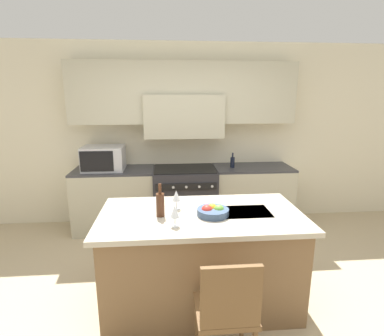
{
  "coord_description": "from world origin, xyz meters",
  "views": [
    {
      "loc": [
        -0.25,
        -2.33,
        1.95
      ],
      "look_at": [
        0.02,
        0.9,
        1.16
      ],
      "focal_mm": 28.0,
      "sensor_mm": 36.0,
      "label": 1
    }
  ],
  "objects_px": {
    "oil_bottle_on_counter": "(232,162)",
    "fruit_bowl": "(213,211)",
    "wine_glass_far": "(176,196)",
    "range_stove": "(185,198)",
    "microwave": "(104,158)",
    "island_chair": "(227,309)",
    "wine_bottle": "(160,204)",
    "wine_glass_near": "(175,212)"
  },
  "relations": [
    {
      "from": "island_chair",
      "to": "wine_glass_far",
      "type": "relative_size",
      "value": 4.95
    },
    {
      "from": "oil_bottle_on_counter",
      "to": "fruit_bowl",
      "type": "bearing_deg",
      "value": -107.75
    },
    {
      "from": "wine_glass_far",
      "to": "island_chair",
      "type": "bearing_deg",
      "value": -70.81
    },
    {
      "from": "wine_glass_far",
      "to": "oil_bottle_on_counter",
      "type": "xyz_separation_m",
      "value": [
        0.88,
        1.58,
        -0.04
      ]
    },
    {
      "from": "range_stove",
      "to": "wine_glass_far",
      "type": "relative_size",
      "value": 4.97
    },
    {
      "from": "wine_glass_near",
      "to": "island_chair",
      "type": "bearing_deg",
      "value": -56.91
    },
    {
      "from": "wine_bottle",
      "to": "fruit_bowl",
      "type": "relative_size",
      "value": 1.05
    },
    {
      "from": "range_stove",
      "to": "wine_glass_far",
      "type": "xyz_separation_m",
      "value": [
        -0.17,
        -1.58,
        0.58
      ]
    },
    {
      "from": "range_stove",
      "to": "microwave",
      "type": "distance_m",
      "value": 1.3
    },
    {
      "from": "microwave",
      "to": "oil_bottle_on_counter",
      "type": "distance_m",
      "value": 1.85
    },
    {
      "from": "wine_bottle",
      "to": "wine_glass_far",
      "type": "distance_m",
      "value": 0.22
    },
    {
      "from": "island_chair",
      "to": "wine_glass_far",
      "type": "height_order",
      "value": "wine_glass_far"
    },
    {
      "from": "wine_bottle",
      "to": "oil_bottle_on_counter",
      "type": "bearing_deg",
      "value": 59.47
    },
    {
      "from": "oil_bottle_on_counter",
      "to": "wine_bottle",
      "type": "bearing_deg",
      "value": -120.53
    },
    {
      "from": "wine_bottle",
      "to": "oil_bottle_on_counter",
      "type": "height_order",
      "value": "wine_bottle"
    },
    {
      "from": "microwave",
      "to": "wine_glass_far",
      "type": "relative_size",
      "value": 3.08
    },
    {
      "from": "range_stove",
      "to": "fruit_bowl",
      "type": "height_order",
      "value": "fruit_bowl"
    },
    {
      "from": "wine_glass_near",
      "to": "range_stove",
      "type": "bearing_deg",
      "value": 84.21
    },
    {
      "from": "wine_glass_far",
      "to": "fruit_bowl",
      "type": "xyz_separation_m",
      "value": [
        0.32,
        -0.18,
        -0.09
      ]
    },
    {
      "from": "range_stove",
      "to": "wine_glass_far",
      "type": "height_order",
      "value": "wine_glass_far"
    },
    {
      "from": "wine_glass_far",
      "to": "oil_bottle_on_counter",
      "type": "relative_size",
      "value": 0.84
    },
    {
      "from": "wine_bottle",
      "to": "island_chair",
      "type": "bearing_deg",
      "value": -58.24
    },
    {
      "from": "wine_bottle",
      "to": "fruit_bowl",
      "type": "bearing_deg",
      "value": -2.33
    },
    {
      "from": "oil_bottle_on_counter",
      "to": "microwave",
      "type": "bearing_deg",
      "value": 179.46
    },
    {
      "from": "wine_glass_far",
      "to": "range_stove",
      "type": "bearing_deg",
      "value": 83.71
    },
    {
      "from": "island_chair",
      "to": "fruit_bowl",
      "type": "relative_size",
      "value": 3.22
    },
    {
      "from": "microwave",
      "to": "wine_glass_near",
      "type": "xyz_separation_m",
      "value": [
        0.95,
        -1.97,
        -0.05
      ]
    },
    {
      "from": "fruit_bowl",
      "to": "oil_bottle_on_counter",
      "type": "relative_size",
      "value": 1.29
    },
    {
      "from": "island_chair",
      "to": "wine_bottle",
      "type": "distance_m",
      "value": 1.01
    },
    {
      "from": "wine_glass_near",
      "to": "oil_bottle_on_counter",
      "type": "distance_m",
      "value": 2.16
    },
    {
      "from": "microwave",
      "to": "fruit_bowl",
      "type": "bearing_deg",
      "value": -53.96
    },
    {
      "from": "fruit_bowl",
      "to": "range_stove",
      "type": "bearing_deg",
      "value": 94.66
    },
    {
      "from": "microwave",
      "to": "fruit_bowl",
      "type": "xyz_separation_m",
      "value": [
        1.29,
        -1.77,
        -0.14
      ]
    },
    {
      "from": "island_chair",
      "to": "wine_glass_near",
      "type": "height_order",
      "value": "wine_glass_near"
    },
    {
      "from": "wine_glass_near",
      "to": "fruit_bowl",
      "type": "distance_m",
      "value": 0.41
    },
    {
      "from": "range_stove",
      "to": "island_chair",
      "type": "xyz_separation_m",
      "value": [
        0.14,
        -2.47,
        0.06
      ]
    },
    {
      "from": "wine_glass_far",
      "to": "fruit_bowl",
      "type": "relative_size",
      "value": 0.65
    },
    {
      "from": "fruit_bowl",
      "to": "wine_bottle",
      "type": "bearing_deg",
      "value": 177.67
    },
    {
      "from": "wine_glass_near",
      "to": "wine_glass_far",
      "type": "bearing_deg",
      "value": 86.31
    },
    {
      "from": "island_chair",
      "to": "oil_bottle_on_counter",
      "type": "xyz_separation_m",
      "value": [
        0.57,
        2.47,
        0.48
      ]
    },
    {
      "from": "island_chair",
      "to": "oil_bottle_on_counter",
      "type": "distance_m",
      "value": 2.58
    },
    {
      "from": "microwave",
      "to": "wine_bottle",
      "type": "xyz_separation_m",
      "value": [
        0.83,
        -1.75,
        -0.06
      ]
    }
  ]
}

